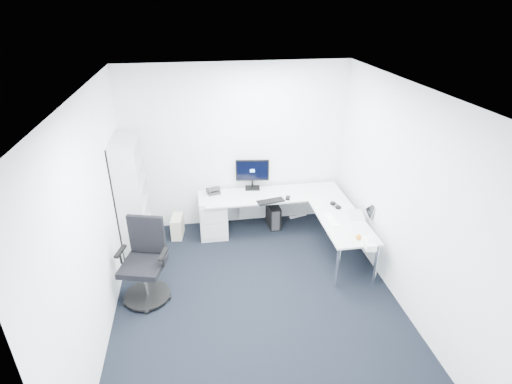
{
  "coord_description": "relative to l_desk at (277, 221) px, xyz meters",
  "views": [
    {
      "loc": [
        -0.65,
        -3.98,
        3.57
      ],
      "look_at": [
        0.15,
        1.05,
        1.05
      ],
      "focal_mm": 28.0,
      "sensor_mm": 36.0,
      "label": 1
    }
  ],
  "objects": [
    {
      "name": "wall_front",
      "position": [
        -0.55,
        -3.5,
        1.02
      ],
      "size": [
        3.6,
        0.02,
        2.7
      ],
      "primitive_type": "cube",
      "color": "white",
      "rests_on": "ground"
    },
    {
      "name": "laptop",
      "position": [
        1.06,
        -0.56,
        0.45
      ],
      "size": [
        0.38,
        0.38,
        0.23
      ],
      "primitive_type": null,
      "rotation": [
        0.0,
        0.0,
        -0.19
      ],
      "color": "silver",
      "rests_on": "l_desk"
    },
    {
      "name": "beige_pc_tower",
      "position": [
        -1.59,
        0.35,
        -0.16
      ],
      "size": [
        0.21,
        0.38,
        0.35
      ],
      "primitive_type": "cube",
      "rotation": [
        0.0,
        0.0,
        -0.13
      ],
      "color": "beige",
      "rests_on": "ground"
    },
    {
      "name": "power_strip",
      "position": [
        0.52,
        0.65,
        -0.31
      ],
      "size": [
        0.32,
        0.13,
        0.04
      ],
      "primitive_type": "cube",
      "rotation": [
        0.0,
        0.0,
        0.26
      ],
      "color": "white",
      "rests_on": "ground"
    },
    {
      "name": "headphones",
      "position": [
        0.85,
        -0.25,
        0.36
      ],
      "size": [
        0.18,
        0.24,
        0.05
      ],
      "primitive_type": null,
      "rotation": [
        0.0,
        0.0,
        0.28
      ],
      "color": "black",
      "rests_on": "l_desk"
    },
    {
      "name": "mouse",
      "position": [
        0.18,
        0.1,
        0.35
      ],
      "size": [
        0.1,
        0.12,
        0.04
      ],
      "primitive_type": "cube",
      "rotation": [
        0.0,
        0.0,
        -0.32
      ],
      "color": "black",
      "rests_on": "l_desk"
    },
    {
      "name": "drawer_pedestal",
      "position": [
        -1.0,
        0.33,
        0.01
      ],
      "size": [
        0.44,
        0.54,
        0.67
      ],
      "primitive_type": "cube",
      "color": "silver",
      "rests_on": "ground"
    },
    {
      "name": "wall_left",
      "position": [
        -2.35,
        -1.4,
        1.02
      ],
      "size": [
        0.02,
        4.2,
        2.7
      ],
      "primitive_type": "cube",
      "color": "white",
      "rests_on": "ground"
    },
    {
      "name": "ground",
      "position": [
        -0.55,
        -1.4,
        -0.33
      ],
      "size": [
        4.2,
        4.2,
        0.0
      ],
      "primitive_type": "plane",
      "color": "black"
    },
    {
      "name": "task_chair",
      "position": [
        -1.96,
        -1.14,
        0.22
      ],
      "size": [
        0.76,
        0.76,
        1.1
      ],
      "primitive_type": null,
      "rotation": [
        0.0,
        0.0,
        -0.27
      ],
      "color": "black",
      "rests_on": "ground"
    },
    {
      "name": "monitor",
      "position": [
        -0.31,
        0.57,
        0.59
      ],
      "size": [
        0.57,
        0.25,
        0.53
      ],
      "primitive_type": null,
      "rotation": [
        0.0,
        0.0,
        -0.13
      ],
      "color": "black",
      "rests_on": "l_desk"
    },
    {
      "name": "ceiling",
      "position": [
        -0.55,
        -1.4,
        2.37
      ],
      "size": [
        4.2,
        4.2,
        0.0
      ],
      "primitive_type": "plane",
      "color": "white"
    },
    {
      "name": "desk_phone",
      "position": [
        -0.97,
        0.48,
        0.4
      ],
      "size": [
        0.23,
        0.23,
        0.14
      ],
      "primitive_type": null,
      "rotation": [
        0.0,
        0.0,
        0.22
      ],
      "color": "#29292B",
      "rests_on": "l_desk"
    },
    {
      "name": "white_keyboard",
      "position": [
        0.66,
        -0.64,
        0.34
      ],
      "size": [
        0.13,
        0.4,
        0.01
      ],
      "primitive_type": "cube",
      "rotation": [
        0.0,
        0.0,
        0.04
      ],
      "color": "white",
      "rests_on": "l_desk"
    },
    {
      "name": "orange_fruit",
      "position": [
        0.85,
        -1.18,
        0.37
      ],
      "size": [
        0.08,
        0.08,
        0.08
      ],
      "primitive_type": "sphere",
      "color": "orange",
      "rests_on": "l_desk"
    },
    {
      "name": "black_pc_tower",
      "position": [
        0.02,
        0.42,
        -0.13
      ],
      "size": [
        0.21,
        0.42,
        0.39
      ],
      "primitive_type": "cube",
      "rotation": [
        0.0,
        0.0,
        0.09
      ],
      "color": "black",
      "rests_on": "ground"
    },
    {
      "name": "wall_right",
      "position": [
        1.25,
        -1.4,
        1.02
      ],
      "size": [
        0.02,
        4.2,
        2.7
      ],
      "primitive_type": "cube",
      "color": "white",
      "rests_on": "ground"
    },
    {
      "name": "wall_back",
      "position": [
        -0.55,
        0.7,
        1.02
      ],
      "size": [
        3.6,
        0.02,
        2.7
      ],
      "primitive_type": "cube",
      "color": "white",
      "rests_on": "ground"
    },
    {
      "name": "black_keyboard",
      "position": [
        -0.1,
        0.06,
        0.34
      ],
      "size": [
        0.45,
        0.23,
        0.02
      ],
      "primitive_type": "cube",
      "rotation": [
        0.0,
        0.0,
        0.2
      ],
      "color": "black",
      "rests_on": "l_desk"
    },
    {
      "name": "tissue_box",
      "position": [
        0.91,
        -1.36,
        0.37
      ],
      "size": [
        0.16,
        0.27,
        0.09
      ],
      "primitive_type": "cube",
      "rotation": [
        0.0,
        0.0,
        -0.12
      ],
      "color": "white",
      "rests_on": "l_desk"
    },
    {
      "name": "bookshelf",
      "position": [
        -2.17,
        0.05,
        0.57
      ],
      "size": [
        0.35,
        0.9,
        1.81
      ],
      "primitive_type": null,
      "color": "silver",
      "rests_on": "ground"
    },
    {
      "name": "l_desk",
      "position": [
        0.0,
        0.0,
        0.0
      ],
      "size": [
        2.26,
        1.26,
        0.66
      ],
      "primitive_type": null,
      "color": "silver",
      "rests_on": "ground"
    }
  ]
}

